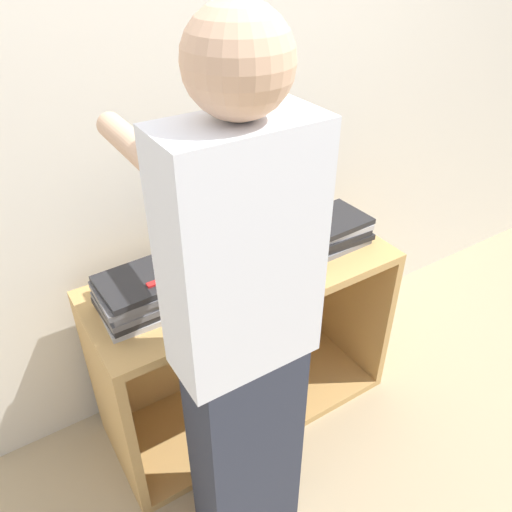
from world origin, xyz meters
The scene contains 8 objects.
ground_plane centered at (0.00, 0.00, 0.00)m, with size 12.00×12.00×0.00m, color tan.
wall_back centered at (0.00, 0.61, 1.20)m, with size 8.00×0.05×2.40m.
cart centered at (0.00, 0.32, 0.39)m, with size 1.26×0.50×0.78m.
laptop_open centered at (0.00, 0.30, 0.83)m, with size 0.36×0.30×0.24m.
laptop_stack_left centered at (-0.39, 0.25, 0.85)m, with size 0.38×0.25×0.14m.
laptop_stack_right centered at (0.39, 0.25, 0.84)m, with size 0.38×0.25×0.11m.
person centered at (-0.29, -0.20, 0.93)m, with size 0.40×0.54×1.81m.
inventory_tag centered at (-0.39, 0.20, 0.92)m, with size 0.06×0.02×0.01m.
Camera 1 is at (-0.82, -1.11, 1.93)m, focal length 35.00 mm.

